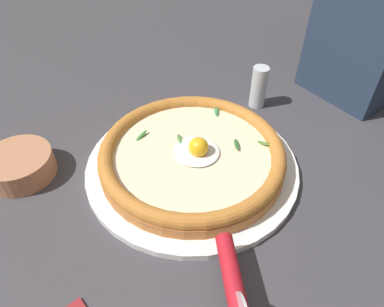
% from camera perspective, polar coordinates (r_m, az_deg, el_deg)
% --- Properties ---
extents(ground_plane, '(2.40, 2.40, 0.03)m').
position_cam_1_polar(ground_plane, '(0.60, 3.13, -3.24)').
color(ground_plane, '#3D3B40').
rests_on(ground_plane, ground).
extents(pizza_plate, '(0.35, 0.35, 0.01)m').
position_cam_1_polar(pizza_plate, '(0.58, -0.00, -1.88)').
color(pizza_plate, white).
rests_on(pizza_plate, ground).
extents(pizza, '(0.30, 0.30, 0.05)m').
position_cam_1_polar(pizza, '(0.56, 0.02, -0.11)').
color(pizza, '#C07235').
rests_on(pizza, pizza_plate).
extents(side_bowl, '(0.11, 0.11, 0.04)m').
position_cam_1_polar(side_bowl, '(0.63, -26.65, -1.73)').
color(side_bowl, '#B47551').
rests_on(side_bowl, ground).
extents(pizza_cutter, '(0.14, 0.10, 0.08)m').
position_cam_1_polar(pizza_cutter, '(0.41, 7.15, -21.77)').
color(pizza_cutter, silver).
rests_on(pizza_cutter, ground).
extents(pepper_shaker, '(0.03, 0.03, 0.09)m').
position_cam_1_polar(pepper_shaker, '(0.72, 11.00, 10.76)').
color(pepper_shaker, silver).
rests_on(pepper_shaker, ground).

